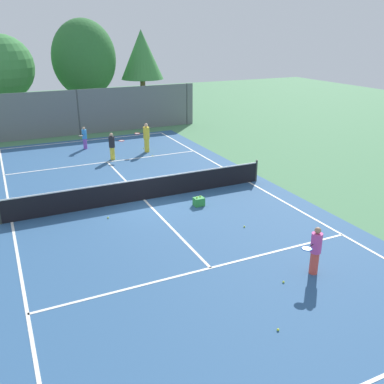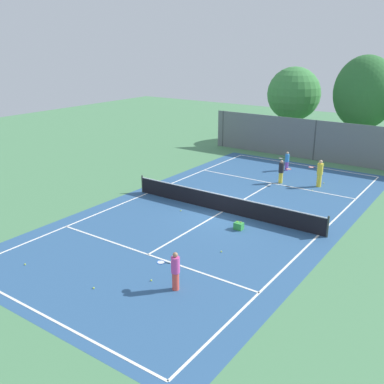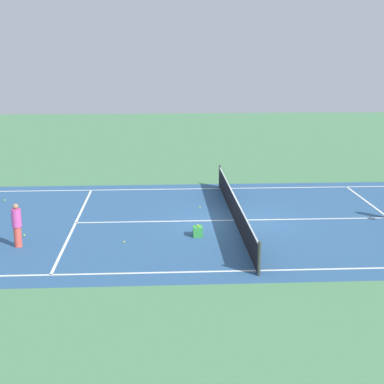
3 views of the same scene
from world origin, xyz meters
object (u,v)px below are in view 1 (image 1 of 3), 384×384
at_px(player_0, 84,138).
at_px(tennis_ball_4, 278,330).
at_px(player_3, 146,137).
at_px(tennis_ball_1, 283,282).
at_px(ball_crate, 199,202).
at_px(tennis_ball_0, 108,218).
at_px(tennis_ball_5, 244,227).
at_px(player_2, 112,146).
at_px(player_1, 315,250).
at_px(tennis_ball_3, 152,156).
at_px(tennis_ball_6, 143,148).

xyz_separation_m(player_0, tennis_ball_4, (0.67, -19.67, -0.70)).
height_order(player_0, player_3, player_3).
bearing_deg(tennis_ball_1, ball_crate, 87.02).
relative_size(tennis_ball_0, tennis_ball_1, 1.00).
distance_m(ball_crate, tennis_ball_1, 6.47).
xyz_separation_m(tennis_ball_0, tennis_ball_5, (4.52, -3.05, 0.00)).
relative_size(ball_crate, tennis_ball_0, 6.68).
relative_size(player_2, tennis_ball_0, 23.98).
bearing_deg(player_1, tennis_ball_5, 93.05).
relative_size(player_1, tennis_ball_0, 23.80).
bearing_deg(player_0, tennis_ball_4, -88.06).
xyz_separation_m(player_3, tennis_ball_0, (-4.76, -8.77, -0.89)).
distance_m(tennis_ball_3, tennis_ball_6, 1.86).
height_order(ball_crate, tennis_ball_1, ball_crate).
distance_m(player_2, tennis_ball_6, 2.98).
bearing_deg(player_3, player_1, -90.14).
bearing_deg(player_2, tennis_ball_6, 32.98).
height_order(player_0, tennis_ball_5, player_0).
bearing_deg(tennis_ball_6, player_0, 155.33).
relative_size(player_2, player_3, 0.89).
bearing_deg(tennis_ball_1, player_3, 85.61).
bearing_deg(tennis_ball_4, tennis_ball_3, 80.84).
height_order(player_2, tennis_ball_5, player_2).
relative_size(player_0, player_1, 0.90).
bearing_deg(player_2, player_3, 17.22).
height_order(player_0, ball_crate, player_0).
bearing_deg(tennis_ball_5, player_1, -86.95).
relative_size(player_1, tennis_ball_4, 23.80).
bearing_deg(player_3, tennis_ball_1, -94.39).
height_order(tennis_ball_1, tennis_ball_3, same).
xyz_separation_m(tennis_ball_4, tennis_ball_6, (2.70, 18.12, 0.00)).
bearing_deg(tennis_ball_6, player_1, -90.37).
bearing_deg(tennis_ball_6, tennis_ball_3, -92.48).
relative_size(player_0, tennis_ball_4, 21.34).
bearing_deg(player_0, tennis_ball_5, -77.82).
bearing_deg(player_0, tennis_ball_3, -46.02).
bearing_deg(tennis_ball_1, tennis_ball_5, 75.65).
xyz_separation_m(player_1, ball_crate, (-0.82, 6.40, -0.63)).
distance_m(player_0, tennis_ball_3, 4.79).
bearing_deg(tennis_ball_0, player_2, 73.31).
height_order(player_1, tennis_ball_1, player_1).
relative_size(player_3, tennis_ball_4, 27.07).
bearing_deg(tennis_ball_5, player_0, 102.18).
bearing_deg(player_2, player_0, 107.05).
xyz_separation_m(player_2, ball_crate, (1.49, -8.38, -0.64)).
bearing_deg(tennis_ball_6, ball_crate, -95.32).
relative_size(tennis_ball_1, tennis_ball_4, 1.00).
bearing_deg(tennis_ball_4, tennis_ball_0, 103.99).
xyz_separation_m(tennis_ball_0, tennis_ball_1, (3.56, -6.80, 0.00)).
height_order(tennis_ball_4, tennis_ball_6, same).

